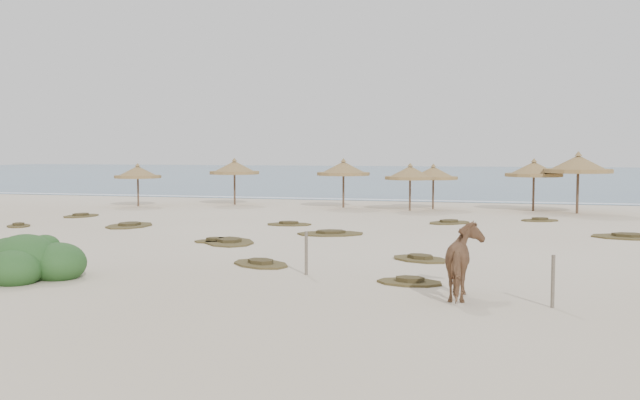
{
  "coord_description": "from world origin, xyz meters",
  "views": [
    {
      "loc": [
        8.16,
        -19.79,
        3.24
      ],
      "look_at": [
        1.55,
        5.0,
        1.45
      ],
      "focal_mm": 40.0,
      "sensor_mm": 36.0,
      "label": 1
    }
  ],
  "objects_px": {
    "palapa_0": "(138,173)",
    "horse": "(466,261)",
    "palapa_1": "(234,168)",
    "bush": "(27,262)"
  },
  "relations": [
    {
      "from": "palapa_0",
      "to": "horse",
      "type": "bearing_deg",
      "value": -46.96
    },
    {
      "from": "palapa_1",
      "to": "horse",
      "type": "distance_m",
      "value": 28.18
    },
    {
      "from": "palapa_0",
      "to": "palapa_1",
      "type": "xyz_separation_m",
      "value": [
        4.97,
        2.54,
        0.22
      ]
    },
    {
      "from": "palapa_1",
      "to": "bush",
      "type": "bearing_deg",
      "value": -80.5
    },
    {
      "from": "horse",
      "to": "bush",
      "type": "distance_m",
      "value": 10.89
    },
    {
      "from": "palapa_1",
      "to": "bush",
      "type": "distance_m",
      "value": 24.66
    },
    {
      "from": "palapa_0",
      "to": "bush",
      "type": "distance_m",
      "value": 23.58
    },
    {
      "from": "horse",
      "to": "bush",
      "type": "relative_size",
      "value": 0.67
    },
    {
      "from": "palapa_0",
      "to": "palapa_1",
      "type": "height_order",
      "value": "palapa_1"
    },
    {
      "from": "palapa_1",
      "to": "horse",
      "type": "relative_size",
      "value": 2.0
    }
  ]
}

